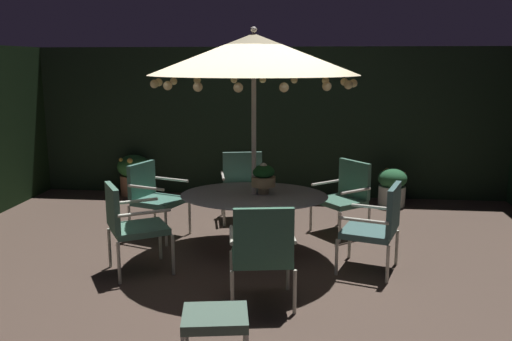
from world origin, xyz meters
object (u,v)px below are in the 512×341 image
Objects in this scene: potted_plant_right_far at (392,186)px; potted_plant_back_right at (134,173)px; patio_chair_east at (130,222)px; ottoman_footrest at (215,319)px; patio_umbrella at (254,55)px; patio_chair_south at (378,223)px; patio_chair_northeast at (153,194)px; centerpiece_planter at (263,177)px; patio_chair_southwest at (346,193)px; patio_dining_table at (254,203)px; patio_chair_north at (243,181)px; potted_plant_back_left at (237,177)px; patio_chair_southeast at (262,249)px.

potted_plant_back_right is at bearing 176.06° from potted_plant_right_far.
ottoman_footrest is (1.25, -1.63, -0.26)m from patio_chair_east.
patio_umbrella reaches higher than patio_chair_south.
patio_chair_northeast is 1.59× the size of potted_plant_right_far.
patio_umbrella reaches higher than centerpiece_planter.
patio_chair_southwest is (2.43, 1.74, -0.03)m from patio_chair_east.
patio_chair_east is (0.13, -1.29, 0.01)m from patio_chair_northeast.
patio_chair_south is (1.44, -0.45, -1.83)m from patio_umbrella.
potted_plant_back_right is (-1.16, 3.51, -0.21)m from patio_chair_east.
patio_chair_northeast is 0.99× the size of patio_chair_south.
patio_chair_north reaches higher than patio_dining_table.
patio_chair_southwest is (2.57, 0.46, -0.03)m from patio_chair_northeast.
patio_chair_north is 2.60m from patio_chair_south.
patio_chair_north is at bearing 41.53° from patio_chair_northeast.
patio_umbrella is 1.44m from centerpiece_planter.
patio_chair_east reaches higher than patio_chair_northeast.
patio_chair_northeast is (-1.41, 0.50, -0.05)m from patio_dining_table.
potted_plant_back_right is at bearing 179.82° from potted_plant_back_left.
patio_chair_northeast is 2.45m from potted_plant_back_right.
centerpiece_planter is at bearing 95.22° from patio_chair_southeast.
ottoman_footrest is (-0.14, -2.45, -0.63)m from centerpiece_planter.
patio_chair_north is at bearing 102.53° from patio_dining_table.
patio_umbrella is at bearing 89.30° from ottoman_footrest.
patio_chair_southwest is at bearing 39.61° from patio_umbrella.
patio_chair_south is 1.02× the size of patio_chair_southwest.
patio_chair_north is at bearing 67.05° from patio_chair_east.
patio_umbrella is 2.37m from patio_chair_southwest.
potted_plant_back_right is (-2.11, 1.25, -0.19)m from patio_chair_north.
patio_chair_south is 1.43m from patio_chair_southwest.
patio_chair_north reaches higher than potted_plant_right_far.
potted_plant_right_far is at bearing 51.95° from centerpiece_planter.
patio_umbrella is at bearing 99.58° from patio_chair_southeast.
patio_chair_northeast is 0.96× the size of patio_chair_southeast.
patio_chair_northeast reaches higher than potted_plant_back_left.
patio_dining_table reaches higher than potted_plant_right_far.
patio_chair_north is 0.97× the size of patio_chair_east.
potted_plant_back_right is at bearing 131.89° from patio_dining_table.
patio_chair_east is at bearing -148.35° from patio_dining_table.
patio_chair_south reaches higher than ottoman_footrest.
patio_chair_south is 1.42× the size of potted_plant_back_right.
patio_chair_southwest reaches higher than potted_plant_back_left.
patio_chair_east is at bearing -148.35° from patio_umbrella.
patio_chair_northeast is at bearing 160.49° from patio_dining_table.
centerpiece_planter is 1.65m from patio_chair_east.
patio_chair_south is (1.44, -0.45, -0.07)m from patio_dining_table.
patio_chair_southeast is (1.66, -1.98, 0.00)m from patio_chair_northeast.
potted_plant_right_far is (4.42, -0.30, -0.05)m from potted_plant_back_right.
patio_chair_north is at bearing -77.13° from potted_plant_back_left.
patio_dining_table is at bearing -77.47° from patio_chair_north.
patio_chair_east is 1.01× the size of patio_chair_south.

